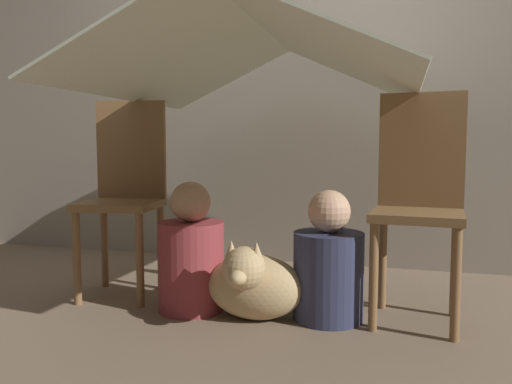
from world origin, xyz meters
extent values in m
plane|color=#7A6651|center=(0.00, 0.00, 0.00)|extent=(8.80, 8.80, 0.00)
cube|color=gray|center=(0.00, 1.19, 1.25)|extent=(7.00, 0.05, 2.50)
cylinder|color=brown|center=(-0.83, 0.01, 0.22)|extent=(0.04, 0.04, 0.44)
cylinder|color=brown|center=(-0.52, 0.06, 0.22)|extent=(0.04, 0.04, 0.44)
cylinder|color=brown|center=(-0.88, 0.32, 0.22)|extent=(0.04, 0.04, 0.44)
cylinder|color=brown|center=(-0.57, 0.36, 0.22)|extent=(0.04, 0.04, 0.44)
cube|color=brown|center=(-0.70, 0.19, 0.46)|extent=(0.42, 0.42, 0.04)
cube|color=brown|center=(-0.73, 0.35, 0.73)|extent=(0.37, 0.09, 0.51)
cylinder|color=brown|center=(0.53, 0.05, 0.22)|extent=(0.04, 0.04, 0.44)
cylinder|color=brown|center=(0.84, 0.02, 0.22)|extent=(0.04, 0.04, 0.44)
cylinder|color=brown|center=(0.56, 0.35, 0.22)|extent=(0.04, 0.04, 0.44)
cylinder|color=brown|center=(0.87, 0.33, 0.22)|extent=(0.04, 0.04, 0.44)
cube|color=brown|center=(0.70, 0.19, 0.46)|extent=(0.39, 0.39, 0.04)
cube|color=brown|center=(0.71, 0.35, 0.73)|extent=(0.37, 0.06, 0.51)
cube|color=silver|center=(-0.35, 0.19, 1.14)|extent=(0.71, 1.40, 0.33)
cube|color=silver|center=(0.35, 0.19, 1.14)|extent=(0.71, 1.40, 0.33)
cube|color=silver|center=(0.00, 0.19, 1.30)|extent=(0.04, 1.40, 0.01)
cylinder|color=maroon|center=(-0.28, 0.09, 0.20)|extent=(0.30, 0.30, 0.41)
sphere|color=tan|center=(-0.28, 0.09, 0.50)|extent=(0.18, 0.18, 0.18)
cylinder|color=#2D3351|center=(0.34, 0.14, 0.19)|extent=(0.30, 0.30, 0.38)
sphere|color=#D6A884|center=(0.34, 0.14, 0.47)|extent=(0.18, 0.18, 0.18)
ellipsoid|color=tan|center=(0.03, 0.05, 0.14)|extent=(0.43, 0.25, 0.28)
sphere|color=tan|center=(0.03, -0.11, 0.26)|extent=(0.18, 0.18, 0.18)
ellipsoid|color=tan|center=(0.03, -0.19, 0.24)|extent=(0.07, 0.09, 0.06)
cone|color=tan|center=(-0.02, -0.11, 0.33)|extent=(0.06, 0.06, 0.08)
cone|color=tan|center=(0.09, -0.11, 0.33)|extent=(0.06, 0.06, 0.08)
cube|color=#7FB27F|center=(-0.18, 0.38, 0.05)|extent=(0.35, 0.28, 0.10)
camera|label=1|loc=(0.62, -1.98, 0.74)|focal=35.00mm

